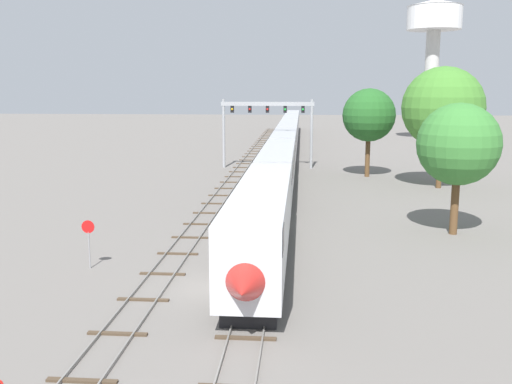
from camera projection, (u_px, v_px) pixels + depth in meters
name	position (u px, v px, depth m)	size (l,w,h in m)	color
ground_plane	(219.00, 289.00, 29.97)	(400.00, 400.00, 0.00)	slate
track_main	(287.00, 155.00, 88.64)	(2.60, 200.00, 0.16)	slate
track_near	(238.00, 174.00, 69.46)	(2.60, 160.00, 0.16)	slate
passenger_train	(287.00, 140.00, 85.90)	(3.04, 127.86, 4.80)	silver
signal_gantry	(267.00, 118.00, 74.12)	(12.10, 0.49, 8.98)	#999BA0
water_tower	(434.00, 29.00, 107.43)	(10.28, 10.28, 26.72)	beige
stop_sign	(89.00, 237.00, 33.02)	(0.76, 0.08, 2.88)	gray
trackside_tree_left	(369.00, 115.00, 66.64)	(6.19, 6.19, 10.38)	brown
trackside_tree_mid	(458.00, 145.00, 40.04)	(5.80, 5.80, 9.40)	brown
trackside_tree_right	(443.00, 108.00, 58.74)	(8.40, 8.40, 12.61)	brown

